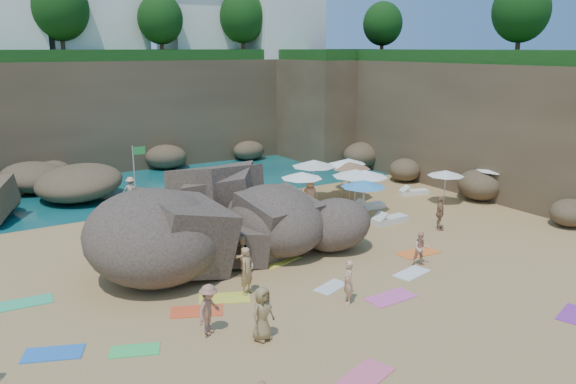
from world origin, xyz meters
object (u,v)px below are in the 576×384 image
person_stand_3 (440,213)px  person_stand_6 (348,282)px  parasol_2 (302,175)px  parasol_1 (227,168)px  lounger_0 (273,195)px  person_stand_5 (144,213)px  person_stand_2 (131,190)px  rock_outcrop (222,247)px  person_stand_1 (241,256)px  parasol_0 (314,163)px  person_stand_4 (310,195)px  flag_pole (136,170)px

person_stand_3 → person_stand_6: (-9.08, -4.21, -0.07)m
parasol_2 → person_stand_6: size_ratio=1.45×
parasol_1 → person_stand_6: size_ratio=1.51×
parasol_2 → lounger_0: 3.82m
person_stand_6 → person_stand_5: bearing=-141.9°
parasol_2 → person_stand_2: (-7.69, 6.76, -1.27)m
person_stand_5 → person_stand_6: size_ratio=0.97×
rock_outcrop → person_stand_6: (1.32, -7.74, 0.81)m
person_stand_2 → person_stand_3: 17.76m
person_stand_2 → person_stand_1: bearing=125.5°
parasol_0 → parasol_2: 2.24m
person_stand_5 → rock_outcrop: bearing=-70.3°
lounger_0 → person_stand_5: bearing=171.1°
rock_outcrop → person_stand_6: bearing=-80.3°
person_stand_1 → person_stand_4: (7.57, 6.28, 0.09)m
parasol_1 → person_stand_5: bearing=-160.7°
parasol_1 → person_stand_5: (-5.69, -1.99, -1.33)m
rock_outcrop → parasol_0: parasol_0 is taller
parasol_2 → rock_outcrop: bearing=-154.2°
person_stand_3 → person_stand_5: (-12.52, 8.25, -0.10)m
person_stand_3 → person_stand_6: bearing=154.9°
flag_pole → parasol_2: bearing=-30.8°
person_stand_2 → person_stand_4: (8.07, -7.03, 0.14)m
person_stand_5 → person_stand_4: bearing=-16.3°
person_stand_1 → flag_pole: bearing=-114.6°
rock_outcrop → lounger_0: bearing=44.8°
rock_outcrop → person_stand_3: rock_outcrop is taller
lounger_0 → person_stand_5: size_ratio=1.22×
parasol_0 → person_stand_4: (-1.37, -1.64, -1.37)m
flag_pole → person_stand_3: size_ratio=2.13×
person_stand_4 → person_stand_5: size_ratio=1.17×
person_stand_6 → person_stand_1: bearing=-131.4°
flag_pole → parasol_2: flag_pole is taller
person_stand_3 → person_stand_4: size_ratio=0.96×
parasol_0 → person_stand_2: 10.98m
parasol_2 → person_stand_1: 9.80m
person_stand_1 → person_stand_3: person_stand_3 is taller
person_stand_3 → person_stand_5: person_stand_3 is taller
lounger_0 → person_stand_6: size_ratio=1.19×
person_stand_1 → person_stand_3: (11.16, -0.09, 0.06)m
person_stand_5 → person_stand_6: 12.93m
person_stand_6 → flag_pole: bearing=-147.1°
parasol_0 → parasol_1: 5.12m
flag_pole → person_stand_1: size_ratio=2.28×
lounger_0 → person_stand_3: 10.72m
parasol_0 → person_stand_6: bearing=-119.3°
person_stand_1 → person_stand_2: 13.31m
parasol_0 → lounger_0: size_ratio=1.38×
person_stand_3 → lounger_0: bearing=61.5°
parasol_1 → person_stand_2: parasol_1 is taller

